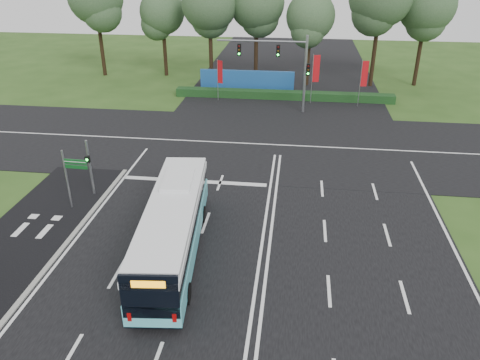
{
  "coord_description": "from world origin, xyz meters",
  "views": [
    {
      "loc": [
        1.38,
        -21.92,
        13.89
      ],
      "look_at": [
        -1.61,
        2.0,
        1.83
      ],
      "focal_mm": 35.0,
      "sensor_mm": 36.0,
      "label": 1
    }
  ],
  "objects": [
    {
      "name": "ground",
      "position": [
        0.0,
        0.0,
        0.0
      ],
      "size": [
        120.0,
        120.0,
        0.0
      ],
      "primitive_type": "plane",
      "color": "#2A4A18",
      "rests_on": "ground"
    },
    {
      "name": "road_main",
      "position": [
        0.0,
        0.0,
        0.02
      ],
      "size": [
        20.0,
        120.0,
        0.04
      ],
      "primitive_type": "cube",
      "color": "black",
      "rests_on": "ground"
    },
    {
      "name": "road_cross",
      "position": [
        0.0,
        12.0,
        0.03
      ],
      "size": [
        120.0,
        14.0,
        0.05
      ],
      "primitive_type": "cube",
      "color": "black",
      "rests_on": "ground"
    },
    {
      "name": "bike_path",
      "position": [
        -12.5,
        -3.0,
        0.03
      ],
      "size": [
        5.0,
        18.0,
        0.06
      ],
      "primitive_type": "cube",
      "color": "black",
      "rests_on": "ground"
    },
    {
      "name": "kerb_strip",
      "position": [
        -10.1,
        -3.0,
        0.06
      ],
      "size": [
        0.25,
        18.0,
        0.12
      ],
      "primitive_type": "cube",
      "color": "gray",
      "rests_on": "ground"
    },
    {
      "name": "city_bus",
      "position": [
        -4.27,
        -3.1,
        1.61
      ],
      "size": [
        3.39,
        11.32,
        3.2
      ],
      "rotation": [
        0.0,
        0.0,
        0.1
      ],
      "color": "#5DCCD8",
      "rests_on": "ground"
    },
    {
      "name": "pedestrian_signal",
      "position": [
        -10.87,
        2.46,
        1.98
      ],
      "size": [
        0.32,
        0.42,
        3.62
      ],
      "rotation": [
        0.0,
        0.0,
        0.2
      ],
      "color": "gray",
      "rests_on": "ground"
    },
    {
      "name": "street_sign",
      "position": [
        -11.18,
        0.73,
        2.35
      ],
      "size": [
        1.44,
        0.15,
        3.7
      ],
      "rotation": [
        0.0,
        0.0,
        -0.04
      ],
      "color": "gray",
      "rests_on": "ground"
    },
    {
      "name": "banner_flag_left",
      "position": [
        -6.27,
        23.01,
        2.72
      ],
      "size": [
        0.57,
        0.29,
        4.14
      ],
      "rotation": [
        0.0,
        0.0,
        -0.43
      ],
      "color": "gray",
      "rests_on": "ground"
    },
    {
      "name": "banner_flag_mid",
      "position": [
        2.97,
        23.39,
        3.13
      ],
      "size": [
        0.69,
        0.24,
        4.82
      ],
      "rotation": [
        0.0,
        0.0,
        0.27
      ],
      "color": "gray",
      "rests_on": "ground"
    },
    {
      "name": "banner_flag_right",
      "position": [
        7.49,
        22.89,
        2.93
      ],
      "size": [
        0.66,
        0.14,
        4.5
      ],
      "rotation": [
        0.0,
        0.0,
        0.14
      ],
      "color": "gray",
      "rests_on": "ground"
    },
    {
      "name": "traffic_light_gantry",
      "position": [
        0.21,
        20.5,
        4.66
      ],
      "size": [
        8.41,
        0.28,
        7.0
      ],
      "color": "gray",
      "rests_on": "ground"
    },
    {
      "name": "hedge",
      "position": [
        0.0,
        24.5,
        0.4
      ],
      "size": [
        22.0,
        1.2,
        0.8
      ],
      "primitive_type": "cube",
      "color": "#133416",
      "rests_on": "ground"
    },
    {
      "name": "blue_hoarding",
      "position": [
        -4.0,
        27.0,
        1.1
      ],
      "size": [
        10.0,
        0.3,
        2.2
      ],
      "primitive_type": "cube",
      "color": "#1C549C",
      "rests_on": "ground"
    },
    {
      "name": "eucalyptus_row",
      "position": [
        -2.54,
        31.15,
        8.52
      ],
      "size": [
        42.13,
        8.15,
        12.8
      ],
      "color": "black",
      "rests_on": "ground"
    }
  ]
}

